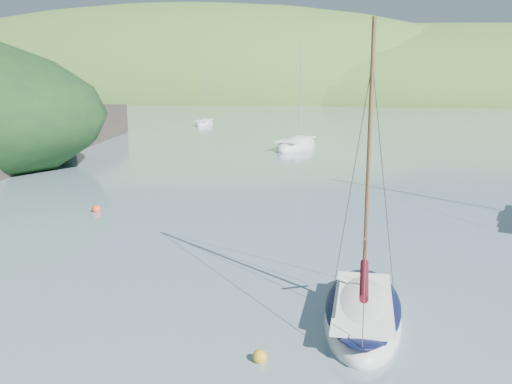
# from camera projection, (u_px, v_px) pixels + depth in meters

# --- Properties ---
(ground) EXTENTS (700.00, 700.00, 0.00)m
(ground) POSITION_uv_depth(u_px,v_px,m) (227.00, 324.00, 16.65)
(ground) COLOR slate
(ground) RESTS_ON ground
(shoreline_hills) EXTENTS (690.00, 135.00, 56.00)m
(shoreline_hills) POSITION_uv_depth(u_px,v_px,m) (337.00, 97.00, 183.69)
(shoreline_hills) COLOR #3E6928
(shoreline_hills) RESTS_ON ground
(daysailer_white) EXTENTS (2.38, 6.15, 9.38)m
(daysailer_white) POSITION_uv_depth(u_px,v_px,m) (363.00, 314.00, 16.85)
(daysailer_white) COLOR white
(daysailer_white) RESTS_ON ground
(distant_sloop_a) EXTENTS (4.44, 8.33, 11.30)m
(distant_sloop_a) POSITION_uv_depth(u_px,v_px,m) (296.00, 147.00, 56.09)
(distant_sloop_a) COLOR white
(distant_sloop_a) RESTS_ON ground
(distant_sloop_c) EXTENTS (2.35, 6.05, 8.51)m
(distant_sloop_c) POSITION_uv_depth(u_px,v_px,m) (204.00, 124.00, 82.20)
(distant_sloop_c) COLOR white
(distant_sloop_c) RESTS_ON ground
(mooring_buoys) EXTENTS (21.50, 14.36, 0.46)m
(mooring_buoys) POSITION_uv_depth(u_px,v_px,m) (247.00, 248.00, 23.49)
(mooring_buoys) COLOR gold
(mooring_buoys) RESTS_ON ground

